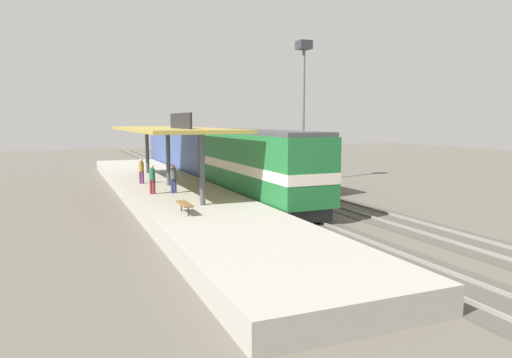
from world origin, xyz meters
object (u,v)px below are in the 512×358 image
light_mast (303,81)px  locomotive (257,165)px  freight_car (280,162)px  person_waiting (173,177)px  person_walking (152,178)px  platform_bench (185,204)px  person_boarding (141,170)px  passenger_carriage_single (185,150)px

light_mast → locomotive: bearing=-132.4°
freight_car → person_waiting: 11.20m
light_mast → person_walking: 17.40m
platform_bench → freight_car: size_ratio=0.14×
freight_car → person_boarding: bearing=-176.6°
platform_bench → person_waiting: size_ratio=0.99×
locomotive → person_boarding: size_ratio=8.44×
locomotive → light_mast: size_ratio=1.23×
light_mast → person_waiting: light_mast is taller
locomotive → freight_car: bearing=53.9°
person_walking → freight_car: bearing=27.2°
locomotive → person_walking: locomotive is taller
light_mast → person_walking: light_mast is taller
platform_bench → locomotive: 8.38m
passenger_carriage_single → person_waiting: passenger_carriage_single is taller
locomotive → person_boarding: 8.37m
locomotive → person_waiting: locomotive is taller
locomotive → light_mast: bearing=47.6°
platform_bench → freight_car: freight_car is taller
platform_bench → freight_car: 16.07m
passenger_carriage_single → person_boarding: bearing=-116.4°
freight_car → person_walking: 12.25m
locomotive → person_waiting: (-5.06, 0.65, -0.56)m
passenger_carriage_single → light_mast: 13.68m
person_boarding → locomotive: bearing=-42.8°
freight_car → passenger_carriage_single: bearing=111.5°
locomotive → person_boarding: bearing=137.2°
light_mast → person_boarding: bearing=-168.3°
person_boarding → person_waiting: bearing=-78.0°
passenger_carriage_single → freight_car: bearing=-68.5°
passenger_carriage_single → light_mast: (7.80, -9.45, 6.08)m
locomotive → light_mast: 13.03m
person_waiting → locomotive: bearing=-7.4°
person_waiting → platform_bench: bearing=-98.3°
platform_bench → passenger_carriage_single: (6.00, 23.75, 0.97)m
locomotive → passenger_carriage_single: size_ratio=0.72×
passenger_carriage_single → person_walking: bearing=-110.0°
light_mast → person_boarding: light_mast is taller
light_mast → person_boarding: (-13.93, -2.88, -6.54)m
passenger_carriage_single → light_mast: size_ratio=1.71×
person_walking → person_boarding: bearing=88.1°
person_walking → person_boarding: 4.96m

